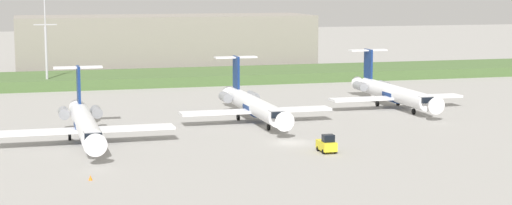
{
  "coord_description": "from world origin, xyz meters",
  "views": [
    {
      "loc": [
        -33.63,
        -102.99,
        20.53
      ],
      "look_at": [
        0.0,
        17.14,
        3.0
      ],
      "focal_mm": 59.41,
      "sensor_mm": 36.0,
      "label": 1
    }
  ],
  "objects_px": {
    "regional_jet_second": "(253,105)",
    "baggage_tug": "(327,144)",
    "antenna_mast": "(46,48)",
    "regional_jet_third": "(393,92)",
    "regional_jet_nearest": "(85,123)",
    "safety_cone_front_marker": "(90,178)"
  },
  "relations": [
    {
      "from": "regional_jet_nearest",
      "to": "regional_jet_third",
      "type": "height_order",
      "value": "same"
    },
    {
      "from": "regional_jet_second",
      "to": "safety_cone_front_marker",
      "type": "bearing_deg",
      "value": -129.58
    },
    {
      "from": "regional_jet_nearest",
      "to": "antenna_mast",
      "type": "xyz_separation_m",
      "value": [
        -2.9,
        58.24,
        5.58
      ]
    },
    {
      "from": "regional_jet_nearest",
      "to": "baggage_tug",
      "type": "xyz_separation_m",
      "value": [
        28.03,
        -15.0,
        -1.53
      ]
    },
    {
      "from": "regional_jet_second",
      "to": "regional_jet_third",
      "type": "relative_size",
      "value": 1.0
    },
    {
      "from": "regional_jet_second",
      "to": "safety_cone_front_marker",
      "type": "xyz_separation_m",
      "value": [
        -26.8,
        -32.42,
        -2.26
      ]
    },
    {
      "from": "regional_jet_nearest",
      "to": "regional_jet_second",
      "type": "xyz_separation_m",
      "value": [
        25.63,
        10.1,
        0.0
      ]
    },
    {
      "from": "regional_jet_nearest",
      "to": "safety_cone_front_marker",
      "type": "xyz_separation_m",
      "value": [
        -1.17,
        -22.32,
        -2.26
      ]
    },
    {
      "from": "baggage_tug",
      "to": "regional_jet_second",
      "type": "bearing_deg",
      "value": 95.47
    },
    {
      "from": "baggage_tug",
      "to": "regional_jet_nearest",
      "type": "bearing_deg",
      "value": 151.84
    },
    {
      "from": "regional_jet_nearest",
      "to": "regional_jet_third",
      "type": "relative_size",
      "value": 1.0
    },
    {
      "from": "regional_jet_second",
      "to": "antenna_mast",
      "type": "xyz_separation_m",
      "value": [
        -28.53,
        48.14,
        5.58
      ]
    },
    {
      "from": "regional_jet_third",
      "to": "baggage_tug",
      "type": "xyz_separation_m",
      "value": [
        -23.92,
        -32.98,
        -1.53
      ]
    },
    {
      "from": "regional_jet_third",
      "to": "safety_cone_front_marker",
      "type": "bearing_deg",
      "value": -142.82
    },
    {
      "from": "regional_jet_nearest",
      "to": "antenna_mast",
      "type": "bearing_deg",
      "value": 92.85
    },
    {
      "from": "regional_jet_nearest",
      "to": "regional_jet_second",
      "type": "relative_size",
      "value": 1.0
    },
    {
      "from": "regional_jet_second",
      "to": "regional_jet_third",
      "type": "xyz_separation_m",
      "value": [
        26.33,
        7.88,
        0.0
      ]
    },
    {
      "from": "baggage_tug",
      "to": "antenna_mast",
      "type": "bearing_deg",
      "value": 112.9
    },
    {
      "from": "regional_jet_second",
      "to": "baggage_tug",
      "type": "height_order",
      "value": "regional_jet_second"
    },
    {
      "from": "regional_jet_second",
      "to": "baggage_tug",
      "type": "bearing_deg",
      "value": -84.53
    },
    {
      "from": "safety_cone_front_marker",
      "to": "regional_jet_nearest",
      "type": "bearing_deg",
      "value": 87.01
    },
    {
      "from": "regional_jet_third",
      "to": "antenna_mast",
      "type": "distance_m",
      "value": 68.27
    }
  ]
}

